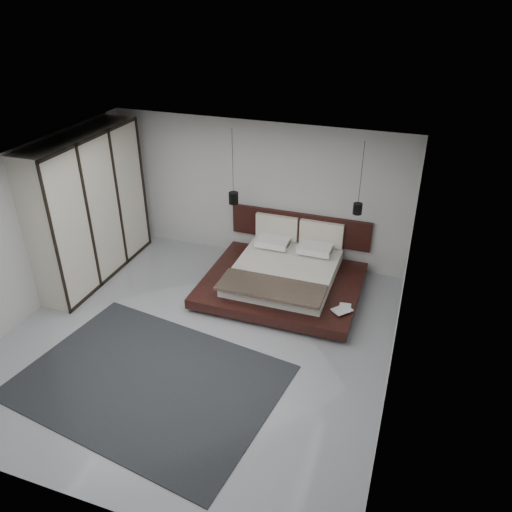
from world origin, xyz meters
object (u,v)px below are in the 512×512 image
at_px(pendant_left, 234,198).
at_px(pendant_right, 358,208).
at_px(wardrobe, 89,208).
at_px(rug, 150,381).
at_px(lattice_screen, 113,188).
at_px(bed, 284,275).

distance_m(pendant_left, pendant_right, 2.31).
bearing_deg(wardrobe, rug, -44.23).
xyz_separation_m(lattice_screen, bed, (3.85, -0.54, -1.01)).
relative_size(bed, pendant_left, 1.97).
height_order(wardrobe, rug, wardrobe).
xyz_separation_m(bed, rug, (-1.14, -3.01, -0.28)).
distance_m(bed, pendant_left, 1.72).
bearing_deg(pendant_right, rug, -123.54).
bearing_deg(pendant_right, bed, -158.90).
relative_size(pendant_left, wardrobe, 0.51).
distance_m(lattice_screen, pendant_left, 2.71).
height_order(bed, pendant_right, pendant_right).
bearing_deg(lattice_screen, pendant_right, -1.14).
bearing_deg(pendant_left, lattice_screen, 177.89).
distance_m(bed, wardrobe, 3.81).
distance_m(lattice_screen, rug, 4.65).
bearing_deg(pendant_right, wardrobe, -167.49).
distance_m(bed, rug, 3.23).
xyz_separation_m(pendant_left, wardrobe, (-2.45, -1.05, -0.12)).
bearing_deg(bed, lattice_screen, 171.97).
height_order(lattice_screen, pendant_left, pendant_left).
xyz_separation_m(pendant_left, pendant_right, (2.30, 0.00, 0.12)).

